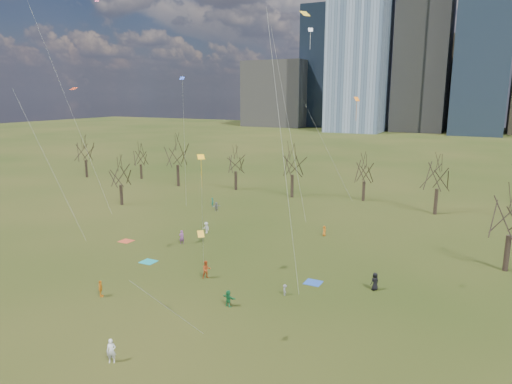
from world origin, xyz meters
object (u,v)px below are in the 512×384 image
at_px(blanket_crimson, 126,241).
at_px(blanket_navy, 313,283).
at_px(person_4, 101,289).
at_px(person_2, 206,270).
at_px(blanket_teal, 148,262).
at_px(person_1, 111,351).

bearing_deg(blanket_crimson, blanket_navy, -3.59).
bearing_deg(blanket_navy, person_4, -144.11).
distance_m(blanket_navy, person_2, 10.60).
bearing_deg(person_4, blanket_teal, -24.59).
relative_size(blanket_teal, blanket_crimson, 1.00).
xyz_separation_m(blanket_navy, person_1, (-7.71, -18.97, 0.84)).
relative_size(person_2, person_4, 1.18).
bearing_deg(blanket_crimson, blanket_teal, -31.38).
bearing_deg(blanket_teal, person_1, -57.42).
relative_size(blanket_crimson, person_2, 0.88).
height_order(person_2, person_4, person_2).
xyz_separation_m(person_1, person_2, (-2.16, 15.21, 0.06)).
xyz_separation_m(person_2, person_4, (-6.23, -7.89, -0.14)).
bearing_deg(person_2, blanket_crimson, 111.03).
distance_m(blanket_crimson, person_2, 16.29).
bearing_deg(person_4, person_1, -168.04).
height_order(blanket_teal, blanket_crimson, same).
height_order(blanket_navy, person_2, person_2).
relative_size(person_1, person_2, 0.94).
bearing_deg(blanket_crimson, person_1, -49.55).
bearing_deg(blanket_navy, blanket_teal, -171.16).
distance_m(blanket_crimson, person_1, 27.02).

